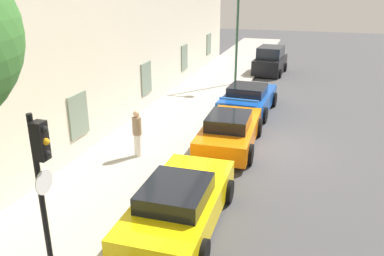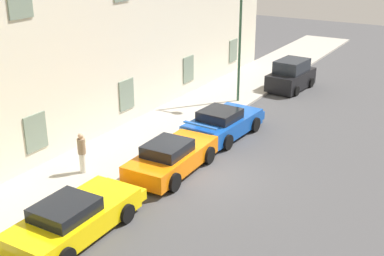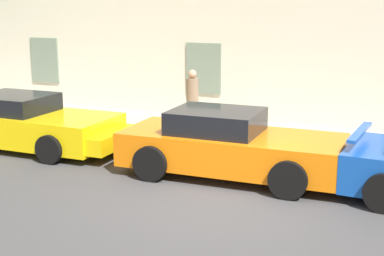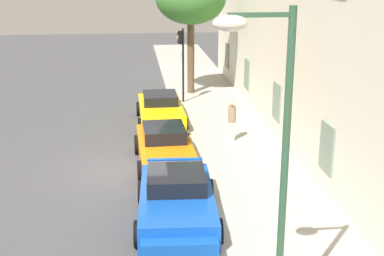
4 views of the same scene
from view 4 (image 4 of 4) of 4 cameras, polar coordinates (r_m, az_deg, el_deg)
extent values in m
plane|color=#444447|center=(19.02, -6.61, -4.46)|extent=(80.00, 80.00, 0.00)
cube|color=#A8A399|center=(19.38, 5.51, -3.79)|extent=(60.00, 3.97, 0.14)
cube|color=beige|center=(19.44, 18.07, 12.38)|extent=(36.44, 4.15, 11.25)
cube|color=gray|center=(33.23, 3.79, 7.74)|extent=(1.10, 0.06, 1.50)
cube|color=gray|center=(27.60, 5.90, 5.79)|extent=(1.10, 0.06, 1.50)
cube|color=gray|center=(22.08, 9.06, 2.84)|extent=(1.10, 0.06, 1.50)
cube|color=gray|center=(16.76, 14.25, -2.05)|extent=(1.10, 0.06, 1.50)
cube|color=yellow|center=(24.34, -3.37, 1.73)|extent=(4.60, 1.96, 0.70)
cube|color=black|center=(24.53, -3.45, 3.22)|extent=(1.85, 1.55, 0.43)
cube|color=yellow|center=(22.43, -3.03, 0.17)|extent=(1.39, 1.77, 0.39)
cylinder|color=black|center=(23.11, -0.77, 0.43)|extent=(0.66, 0.25, 0.66)
cylinder|color=black|center=(22.99, -5.50, 0.26)|extent=(0.66, 0.25, 0.66)
cylinder|color=black|center=(25.83, -1.46, 2.21)|extent=(0.66, 0.25, 0.66)
cylinder|color=black|center=(25.73, -5.70, 2.07)|extent=(0.66, 0.25, 0.66)
cube|color=orange|center=(19.14, -2.91, -2.43)|extent=(4.56, 1.98, 0.70)
cube|color=black|center=(19.28, -3.03, -0.48)|extent=(1.85, 1.53, 0.46)
cube|color=orange|center=(17.32, -2.31, -4.87)|extent=(1.40, 1.74, 0.39)
cylinder|color=black|center=(18.01, 0.45, -4.34)|extent=(0.74, 0.26, 0.73)
cylinder|color=black|center=(17.85, -5.46, -4.63)|extent=(0.74, 0.26, 0.73)
cylinder|color=black|center=(20.62, -0.69, -1.54)|extent=(0.74, 0.26, 0.73)
cylinder|color=black|center=(20.48, -5.84, -1.77)|extent=(0.74, 0.26, 0.73)
cube|color=#144CB2|center=(15.01, -1.64, -8.10)|extent=(4.38, 2.26, 0.73)
cube|color=black|center=(15.07, -1.70, -5.55)|extent=(1.80, 1.71, 0.45)
cube|color=#144CB2|center=(13.37, -1.40, -11.87)|extent=(1.38, 1.93, 0.40)
cube|color=#144CB2|center=(16.60, -1.86, -3.39)|extent=(0.25, 1.73, 0.06)
cylinder|color=black|center=(13.98, 2.76, -11.04)|extent=(0.72, 0.28, 0.70)
cylinder|color=black|center=(13.93, -5.73, -11.22)|extent=(0.72, 0.28, 0.70)
cylinder|color=black|center=(16.35, 1.80, -6.69)|extent=(0.72, 0.28, 0.70)
cylinder|color=black|center=(16.31, -5.36, -6.82)|extent=(0.72, 0.28, 0.70)
cylinder|color=brown|center=(29.37, -0.13, 7.80)|extent=(0.38, 0.38, 4.17)
cylinder|color=black|center=(27.36, -0.96, 6.69)|extent=(0.10, 0.10, 3.77)
cube|color=black|center=(27.13, -1.27, 9.67)|extent=(0.22, 0.20, 0.66)
sphere|color=black|center=(27.09, -1.51, 10.11)|extent=(0.12, 0.12, 0.12)
sphere|color=orange|center=(27.12, -1.51, 9.67)|extent=(0.12, 0.12, 0.12)
sphere|color=black|center=(27.15, -1.50, 9.23)|extent=(0.12, 0.12, 0.12)
cylinder|color=white|center=(27.24, -1.18, 8.11)|extent=(0.44, 0.02, 0.44)
cylinder|color=#2D5138|center=(9.85, 9.84, -5.33)|extent=(0.14, 0.14, 6.15)
cube|color=#2D5138|center=(9.02, 7.35, 11.94)|extent=(0.08, 1.10, 0.08)
ellipsoid|color=#EAE5C6|center=(8.93, 4.14, 11.14)|extent=(0.44, 0.60, 0.28)
cylinder|color=silver|center=(21.48, 4.28, -0.32)|extent=(0.28, 0.28, 0.80)
cylinder|color=#8C7259|center=(21.28, 4.32, 1.51)|extent=(0.34, 0.34, 0.62)
sphere|color=tan|center=(21.17, 4.35, 2.63)|extent=(0.22, 0.22, 0.22)
camera|label=1|loc=(31.75, -9.70, 14.83)|focal=36.82mm
camera|label=2|loc=(34.54, -22.89, 19.13)|focal=46.88mm
camera|label=3|loc=(17.48, -38.79, 2.11)|focal=51.87mm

